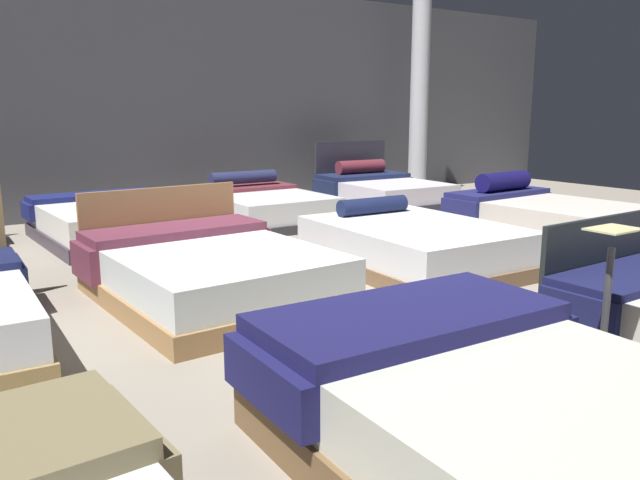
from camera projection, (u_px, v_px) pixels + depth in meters
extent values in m
cube|color=gray|center=(349.00, 294.00, 5.59)|extent=(18.00, 18.00, 0.02)
cube|color=#47474C|center=(141.00, 97.00, 9.57)|extent=(18.00, 0.06, 3.50)
cube|color=olive|center=(134.00, 452.00, 2.42)|extent=(0.12, 0.70, 0.28)
cube|color=brown|center=(496.00, 451.00, 2.81)|extent=(1.65, 2.11, 0.21)
cube|color=silver|center=(500.00, 398.00, 2.76)|extent=(1.59, 2.05, 0.29)
cube|color=#1B1A4E|center=(408.00, 317.00, 3.24)|extent=(1.59, 0.81, 0.09)
cube|color=#1B1A4E|center=(267.00, 383.00, 2.85)|extent=(0.11, 0.76, 0.24)
cube|color=#1B1A4E|center=(516.00, 320.00, 3.69)|extent=(0.11, 0.76, 0.24)
cube|color=black|center=(602.00, 270.00, 4.74)|extent=(1.46, 0.08, 0.81)
cube|color=#181B47|center=(577.00, 315.00, 4.09)|extent=(0.07, 0.56, 0.27)
cube|color=#171C44|center=(19.00, 273.00, 5.08)|extent=(0.08, 0.63, 0.20)
cube|color=#997146|center=(214.00, 292.00, 5.33)|extent=(1.72, 2.19, 0.17)
cube|color=silver|center=(213.00, 265.00, 5.28)|extent=(1.66, 2.13, 0.28)
cube|color=#997146|center=(162.00, 232.00, 6.10)|extent=(1.54, 0.10, 0.86)
cube|color=brown|center=(175.00, 230.00, 5.83)|extent=(1.64, 0.64, 0.08)
cube|color=brown|center=(85.00, 263.00, 5.39)|extent=(0.10, 0.58, 0.30)
cube|color=brown|center=(254.00, 240.00, 6.35)|extent=(0.10, 0.58, 0.30)
cube|color=brown|center=(414.00, 260.00, 6.48)|extent=(1.66, 2.20, 0.15)
cube|color=white|center=(415.00, 239.00, 6.43)|extent=(1.59, 2.13, 0.31)
cylinder|color=#141C3E|center=(373.00, 206.00, 6.98)|extent=(0.85, 0.21, 0.18)
cube|color=#9B734F|center=(546.00, 236.00, 7.71)|extent=(1.59, 2.16, 0.16)
cube|color=silver|center=(547.00, 216.00, 7.67)|extent=(1.53, 2.10, 0.34)
cube|color=navy|center=(498.00, 193.00, 8.20)|extent=(1.48, 0.64, 0.06)
cube|color=navy|center=(460.00, 208.00, 7.79)|extent=(0.09, 0.56, 0.19)
cube|color=navy|center=(532.00, 198.00, 8.66)|extent=(0.09, 0.56, 0.19)
cylinder|color=#14104E|center=(503.00, 181.00, 8.11)|extent=(0.85, 0.28, 0.23)
cube|color=#312937|center=(113.00, 234.00, 7.79)|extent=(1.68, 2.08, 0.16)
cube|color=white|center=(112.00, 216.00, 7.75)|extent=(1.62, 2.02, 0.28)
cube|color=navy|center=(93.00, 195.00, 8.30)|extent=(1.59, 0.55, 0.07)
cube|color=navy|center=(28.00, 211.00, 7.86)|extent=(0.09, 0.48, 0.20)
cube|color=navy|center=(152.00, 201.00, 8.79)|extent=(0.09, 0.48, 0.20)
cube|color=#2B2C30|center=(264.00, 219.00, 8.98)|extent=(1.53, 1.98, 0.12)
cube|color=silver|center=(264.00, 204.00, 8.94)|extent=(1.46, 1.92, 0.29)
cube|color=brown|center=(244.00, 188.00, 9.42)|extent=(1.49, 0.66, 0.05)
cube|color=brown|center=(197.00, 201.00, 9.05)|extent=(0.06, 0.64, 0.24)
cube|color=brown|center=(288.00, 194.00, 9.85)|extent=(0.06, 0.64, 0.24)
cylinder|color=navy|center=(244.00, 177.00, 9.39)|extent=(1.03, 0.20, 0.19)
cube|color=#2E2D39|center=(385.00, 204.00, 10.20)|extent=(1.58, 2.05, 0.19)
cube|color=white|center=(385.00, 190.00, 10.16)|extent=(1.52, 1.99, 0.26)
cube|color=#2E2D39|center=(351.00, 172.00, 10.95)|extent=(1.41, 0.11, 1.05)
cube|color=#192245|center=(363.00, 176.00, 10.64)|extent=(1.50, 0.76, 0.07)
cube|color=#192245|center=(325.00, 188.00, 10.29)|extent=(0.10, 0.70, 0.24)
cube|color=#192245|center=(399.00, 182.00, 11.05)|extent=(0.10, 0.70, 0.24)
cylinder|color=maroon|center=(361.00, 167.00, 10.68)|extent=(0.89, 0.26, 0.22)
cylinder|color=#3F3F44|center=(598.00, 391.00, 3.63)|extent=(0.24, 0.24, 0.02)
cylinder|color=#3F3F44|center=(605.00, 322.00, 3.55)|extent=(0.04, 0.04, 0.85)
cube|color=beige|center=(614.00, 229.00, 3.44)|extent=(0.28, 0.20, 0.01)
cylinder|color=silver|center=(419.00, 99.00, 11.55)|extent=(0.33, 0.33, 3.50)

